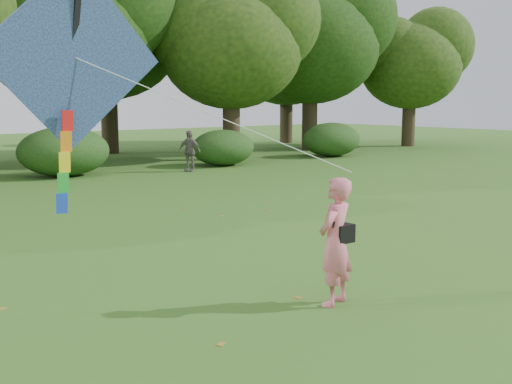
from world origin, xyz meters
TOP-DOWN VIEW (x-y plane):
  - ground at (0.00, 0.00)m, footprint 100.00×100.00m
  - man_kite_flyer at (0.07, 0.66)m, footprint 0.77×0.63m
  - bystander_right at (7.60, 16.35)m, footprint 0.84×1.05m
  - crossbody_bag at (0.19, 0.63)m, footprint 0.43×0.20m
  - flying_kite at (-3.02, 2.21)m, footprint 4.55×1.92m
  - fallen_leaves at (0.22, 5.36)m, footprint 11.24×13.92m

SIDE VIEW (x-z plane):
  - ground at x=0.00m, z-range 0.00..0.00m
  - fallen_leaves at x=0.22m, z-range 0.00..0.01m
  - bystander_right at x=7.60m, z-range 0.00..1.66m
  - man_kite_flyer at x=0.07m, z-range 0.00..1.82m
  - crossbody_bag at x=0.19m, z-range 0.67..1.39m
  - flying_kite at x=-3.02m, z-range 1.80..4.94m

